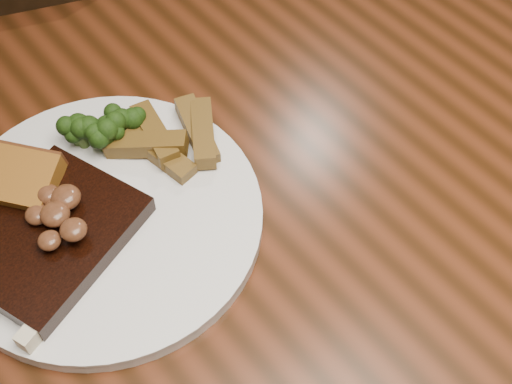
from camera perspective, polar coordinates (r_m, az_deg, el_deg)
dining_table at (r=0.78m, az=-1.10°, el=-5.76°), size 1.60×0.90×0.75m
chair_far at (r=1.24m, az=-19.51°, el=5.77°), size 0.51×0.51×0.83m
plate at (r=0.70m, az=-11.98°, el=-2.15°), size 0.33×0.33×0.01m
steak at (r=0.68m, az=-16.14°, el=-3.48°), size 0.19×0.17×0.02m
steak_bone at (r=0.66m, az=-13.80°, el=-6.83°), size 0.15×0.07×0.02m
mushroom_pile at (r=0.67m, az=-16.10°, el=-1.45°), size 0.08×0.08×0.03m
garlic_bread at (r=0.73m, az=-19.13°, el=0.30°), size 0.11×0.12×0.02m
potato_wedges at (r=0.71m, az=-7.30°, el=2.45°), size 0.11×0.11×0.02m
broccoli_cluster at (r=0.73m, az=-11.89°, el=4.28°), size 0.07×0.07×0.04m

